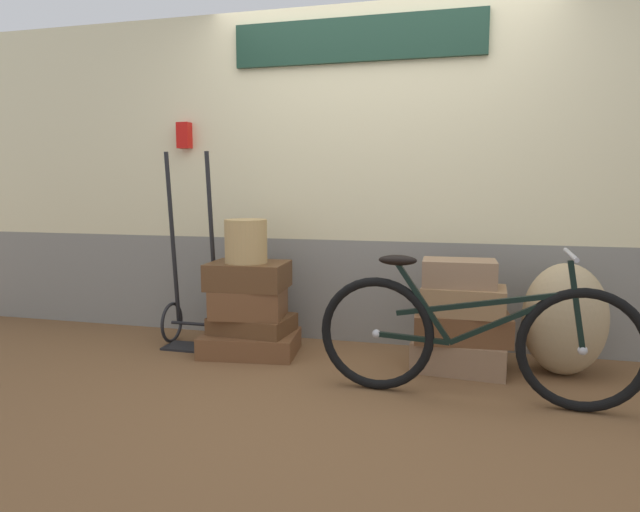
{
  "coord_description": "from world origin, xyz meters",
  "views": [
    {
      "loc": [
        0.63,
        -3.32,
        1.19
      ],
      "look_at": [
        -0.28,
        0.18,
        0.73
      ],
      "focal_mm": 31.21,
      "sensor_mm": 36.0,
      "label": 1
    }
  ],
  "objects_px": {
    "suitcase_3": "(248,275)",
    "luggage_trolley": "(193,302)",
    "suitcase_0": "(250,343)",
    "burlap_sack": "(565,319)",
    "suitcase_2": "(249,303)",
    "suitcase_5": "(461,327)",
    "wicker_basket": "(246,241)",
    "suitcase_4": "(460,355)",
    "bicycle": "(473,338)",
    "suitcase_6": "(464,300)",
    "suitcase_1": "(252,324)",
    "suitcase_7": "(459,273)"
  },
  "relations": [
    {
      "from": "suitcase_5",
      "to": "bicycle",
      "type": "relative_size",
      "value": 0.34
    },
    {
      "from": "suitcase_0",
      "to": "burlap_sack",
      "type": "relative_size",
      "value": 0.93
    },
    {
      "from": "suitcase_2",
      "to": "bicycle",
      "type": "distance_m",
      "value": 1.6
    },
    {
      "from": "bicycle",
      "to": "suitcase_5",
      "type": "bearing_deg",
      "value": 97.06
    },
    {
      "from": "suitcase_7",
      "to": "burlap_sack",
      "type": "relative_size",
      "value": 0.64
    },
    {
      "from": "suitcase_5",
      "to": "luggage_trolley",
      "type": "xyz_separation_m",
      "value": [
        -1.95,
        0.09,
        0.04
      ]
    },
    {
      "from": "suitcase_4",
      "to": "suitcase_7",
      "type": "xyz_separation_m",
      "value": [
        -0.02,
        -0.01,
        0.54
      ]
    },
    {
      "from": "suitcase_7",
      "to": "wicker_basket",
      "type": "relative_size",
      "value": 1.49
    },
    {
      "from": "suitcase_2",
      "to": "luggage_trolley",
      "type": "distance_m",
      "value": 0.5
    },
    {
      "from": "suitcase_0",
      "to": "suitcase_7",
      "type": "bearing_deg",
      "value": -6.45
    },
    {
      "from": "suitcase_0",
      "to": "wicker_basket",
      "type": "height_order",
      "value": "wicker_basket"
    },
    {
      "from": "suitcase_2",
      "to": "burlap_sack",
      "type": "relative_size",
      "value": 0.7
    },
    {
      "from": "suitcase_0",
      "to": "suitcase_6",
      "type": "height_order",
      "value": "suitcase_6"
    },
    {
      "from": "suitcase_2",
      "to": "luggage_trolley",
      "type": "bearing_deg",
      "value": 161.05
    },
    {
      "from": "suitcase_4",
      "to": "suitcase_7",
      "type": "distance_m",
      "value": 0.54
    },
    {
      "from": "suitcase_0",
      "to": "burlap_sack",
      "type": "bearing_deg",
      "value": -4.15
    },
    {
      "from": "suitcase_2",
      "to": "luggage_trolley",
      "type": "relative_size",
      "value": 0.35
    },
    {
      "from": "suitcase_3",
      "to": "luggage_trolley",
      "type": "height_order",
      "value": "luggage_trolley"
    },
    {
      "from": "suitcase_1",
      "to": "suitcase_6",
      "type": "distance_m",
      "value": 1.48
    },
    {
      "from": "suitcase_7",
      "to": "luggage_trolley",
      "type": "relative_size",
      "value": 0.32
    },
    {
      "from": "suitcase_5",
      "to": "wicker_basket",
      "type": "height_order",
      "value": "wicker_basket"
    },
    {
      "from": "wicker_basket",
      "to": "burlap_sack",
      "type": "relative_size",
      "value": 0.43
    },
    {
      "from": "suitcase_4",
      "to": "burlap_sack",
      "type": "bearing_deg",
      "value": 12.02
    },
    {
      "from": "suitcase_4",
      "to": "luggage_trolley",
      "type": "xyz_separation_m",
      "value": [
        -1.94,
        0.09,
        0.23
      ]
    },
    {
      "from": "suitcase_0",
      "to": "suitcase_4",
      "type": "xyz_separation_m",
      "value": [
        1.45,
        0.02,
        0.02
      ]
    },
    {
      "from": "suitcase_0",
      "to": "wicker_basket",
      "type": "xyz_separation_m",
      "value": [
        -0.02,
        0.01,
        0.73
      ]
    },
    {
      "from": "suitcase_0",
      "to": "suitcase_6",
      "type": "bearing_deg",
      "value": -6.68
    },
    {
      "from": "suitcase_0",
      "to": "suitcase_7",
      "type": "relative_size",
      "value": 1.45
    },
    {
      "from": "luggage_trolley",
      "to": "suitcase_6",
      "type": "bearing_deg",
      "value": -2.95
    },
    {
      "from": "wicker_basket",
      "to": "bicycle",
      "type": "bearing_deg",
      "value": -18.11
    },
    {
      "from": "wicker_basket",
      "to": "luggage_trolley",
      "type": "bearing_deg",
      "value": 169.02
    },
    {
      "from": "suitcase_3",
      "to": "suitcase_4",
      "type": "bearing_deg",
      "value": -3.94
    },
    {
      "from": "luggage_trolley",
      "to": "burlap_sack",
      "type": "distance_m",
      "value": 2.57
    },
    {
      "from": "suitcase_0",
      "to": "burlap_sack",
      "type": "xyz_separation_m",
      "value": [
        2.08,
        0.09,
        0.28
      ]
    },
    {
      "from": "suitcase_1",
      "to": "suitcase_4",
      "type": "xyz_separation_m",
      "value": [
        1.44,
        -0.02,
        -0.11
      ]
    },
    {
      "from": "suitcase_0",
      "to": "luggage_trolley",
      "type": "distance_m",
      "value": 0.56
    },
    {
      "from": "suitcase_6",
      "to": "suitcase_0",
      "type": "bearing_deg",
      "value": -177.51
    },
    {
      "from": "suitcase_5",
      "to": "bicycle",
      "type": "height_order",
      "value": "bicycle"
    },
    {
      "from": "suitcase_2",
      "to": "suitcase_6",
      "type": "distance_m",
      "value": 1.47
    },
    {
      "from": "suitcase_1",
      "to": "suitcase_6",
      "type": "height_order",
      "value": "suitcase_6"
    },
    {
      "from": "suitcase_7",
      "to": "suitcase_1",
      "type": "bearing_deg",
      "value": 177.18
    },
    {
      "from": "suitcase_5",
      "to": "suitcase_6",
      "type": "relative_size",
      "value": 1.16
    },
    {
      "from": "suitcase_0",
      "to": "suitcase_1",
      "type": "relative_size",
      "value": 1.2
    },
    {
      "from": "suitcase_2",
      "to": "wicker_basket",
      "type": "bearing_deg",
      "value": 133.46
    },
    {
      "from": "wicker_basket",
      "to": "suitcase_1",
      "type": "bearing_deg",
      "value": 35.8
    },
    {
      "from": "suitcase_4",
      "to": "suitcase_7",
      "type": "height_order",
      "value": "suitcase_7"
    },
    {
      "from": "suitcase_2",
      "to": "burlap_sack",
      "type": "height_order",
      "value": "burlap_sack"
    },
    {
      "from": "suitcase_1",
      "to": "suitcase_7",
      "type": "bearing_deg",
      "value": 3.64
    },
    {
      "from": "suitcase_0",
      "to": "suitcase_1",
      "type": "xyz_separation_m",
      "value": [
        0.01,
        0.03,
        0.13
      ]
    },
    {
      "from": "suitcase_3",
      "to": "luggage_trolley",
      "type": "distance_m",
      "value": 0.53
    }
  ]
}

